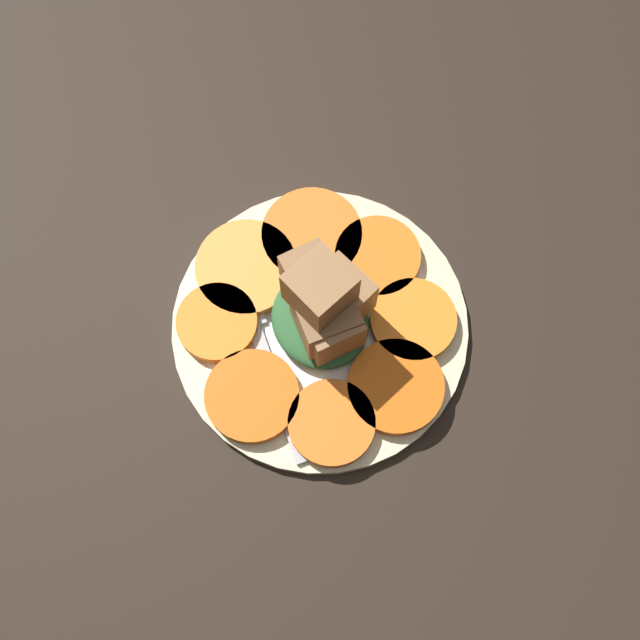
# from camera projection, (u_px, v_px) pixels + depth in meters

# --- Properties ---
(table_slab) EXTENTS (1.20, 1.20, 0.02)m
(table_slab) POSITION_uv_depth(u_px,v_px,m) (320.00, 331.00, 0.70)
(table_slab) COLOR black
(table_slab) RESTS_ON ground
(plate) EXTENTS (0.25, 0.25, 0.01)m
(plate) POSITION_uv_depth(u_px,v_px,m) (320.00, 326.00, 0.68)
(plate) COLOR beige
(plate) RESTS_ON table_slab
(carrot_slice_0) EXTENTS (0.07, 0.07, 0.01)m
(carrot_slice_0) POSITION_uv_depth(u_px,v_px,m) (217.00, 323.00, 0.67)
(carrot_slice_0) COLOR orange
(carrot_slice_0) RESTS_ON plate
(carrot_slice_1) EXTENTS (0.08, 0.08, 0.01)m
(carrot_slice_1) POSITION_uv_depth(u_px,v_px,m) (252.00, 396.00, 0.65)
(carrot_slice_1) COLOR orange
(carrot_slice_1) RESTS_ON plate
(carrot_slice_2) EXTENTS (0.07, 0.07, 0.01)m
(carrot_slice_2) POSITION_uv_depth(u_px,v_px,m) (332.00, 423.00, 0.65)
(carrot_slice_2) COLOR orange
(carrot_slice_2) RESTS_ON plate
(carrot_slice_3) EXTENTS (0.08, 0.08, 0.01)m
(carrot_slice_3) POSITION_uv_depth(u_px,v_px,m) (395.00, 387.00, 0.65)
(carrot_slice_3) COLOR #D45F13
(carrot_slice_3) RESTS_ON plate
(carrot_slice_4) EXTENTS (0.07, 0.07, 0.01)m
(carrot_slice_4) POSITION_uv_depth(u_px,v_px,m) (413.00, 321.00, 0.67)
(carrot_slice_4) COLOR orange
(carrot_slice_4) RESTS_ON plate
(carrot_slice_5) EXTENTS (0.07, 0.07, 0.01)m
(carrot_slice_5) POSITION_uv_depth(u_px,v_px,m) (378.00, 257.00, 0.69)
(carrot_slice_5) COLOR orange
(carrot_slice_5) RESTS_ON plate
(carrot_slice_6) EXTENTS (0.09, 0.09, 0.01)m
(carrot_slice_6) POSITION_uv_depth(u_px,v_px,m) (312.00, 235.00, 0.70)
(carrot_slice_6) COLOR orange
(carrot_slice_6) RESTS_ON plate
(carrot_slice_7) EXTENTS (0.09, 0.09, 0.01)m
(carrot_slice_7) POSITION_uv_depth(u_px,v_px,m) (246.00, 268.00, 0.69)
(carrot_slice_7) COLOR #F99438
(carrot_slice_7) RESTS_ON plate
(center_pile) EXTENTS (0.09, 0.08, 0.11)m
(center_pile) POSITION_uv_depth(u_px,v_px,m) (324.00, 308.00, 0.64)
(center_pile) COLOR #2D6033
(center_pile) RESTS_ON plate
(fork) EXTENTS (0.18, 0.05, 0.00)m
(fork) POSITION_uv_depth(u_px,v_px,m) (264.00, 353.00, 0.67)
(fork) COLOR #B2B2B7
(fork) RESTS_ON plate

